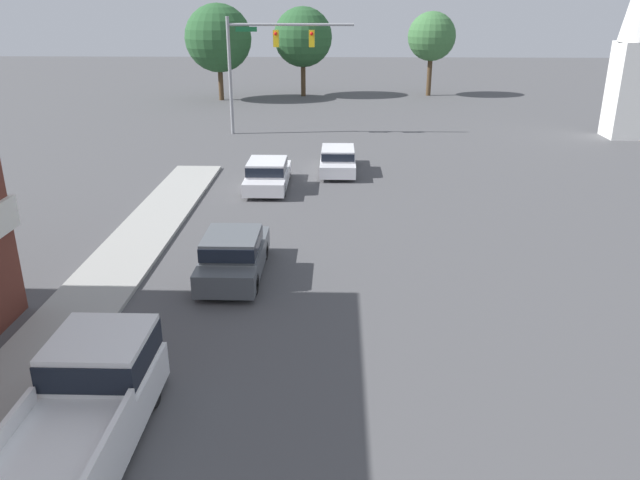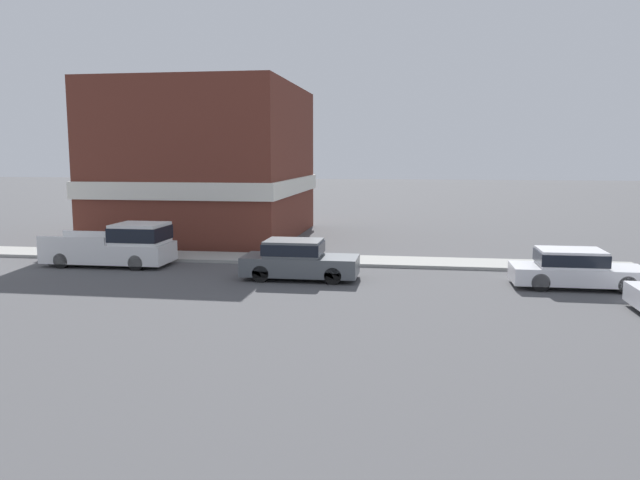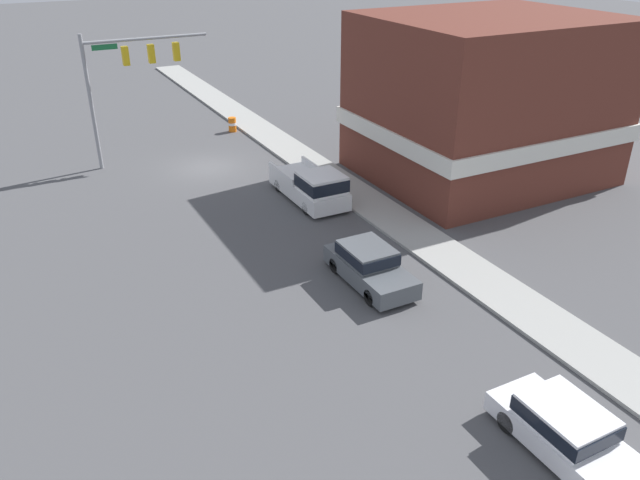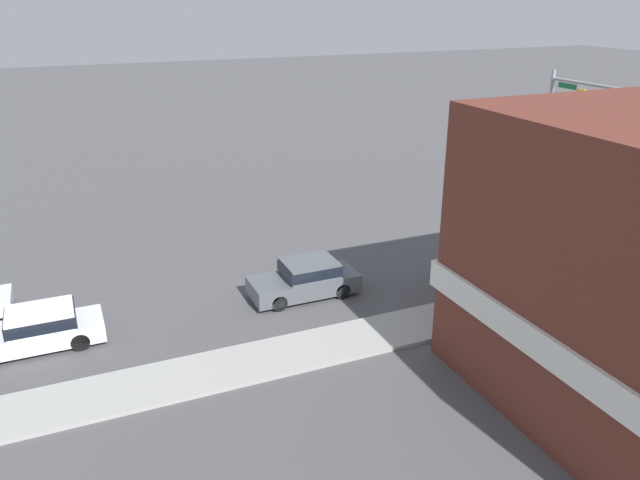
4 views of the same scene
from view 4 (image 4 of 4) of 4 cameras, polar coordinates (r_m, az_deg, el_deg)
The scene contains 5 objects.
ground_plane at distance 36.13m, azimuth 21.81°, elevation 0.78°, with size 200.00×200.00×0.00m, color #4C4C4F.
near_signal_assembly at distance 38.96m, azimuth 22.60°, elevation 10.83°, with size 7.20×0.49×7.74m.
car_lead at distance 26.13m, azimuth -1.29°, elevation -3.50°, with size 1.89×4.52×1.56m.
car_second_ahead at distance 24.69m, azimuth -24.44°, elevation -7.33°, with size 1.93×4.73×1.43m.
pickup_truck_parked at distance 28.70m, azimuth 15.56°, elevation -1.68°, with size 2.14×5.52×1.90m.
Camera 4 is at (-23.52, 24.72, 11.86)m, focal length 35.00 mm.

